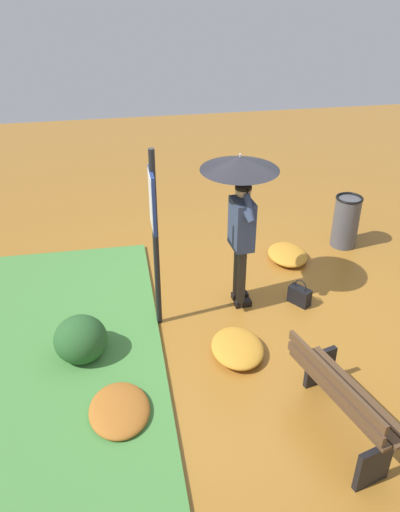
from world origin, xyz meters
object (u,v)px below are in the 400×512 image
Objects in this scene: info_sign_post at (154,221)px; trash_bin at (346,221)px; handbag at (300,295)px; park_bench at (342,399)px; person_with_umbrella at (241,194)px.

trash_bin is at bearing -64.50° from info_sign_post.
info_sign_post is 2.76× the size of trash_bin.
park_bench is (-2.09, 0.32, 0.28)m from handbag.
person_with_umbrella reaches higher than handbag.
person_with_umbrella is 5.53× the size of handbag.
trash_bin is (3.49, -1.53, 0.02)m from park_bench.
trash_bin is (1.40, -1.21, 0.29)m from handbag.
info_sign_post reaches higher than park_bench.
info_sign_post is at bearing 115.50° from trash_bin.
person_with_umbrella is at bearing -73.38° from info_sign_post.
handbag is 0.44× the size of trash_bin.
handbag is (-0.25, -0.80, -1.42)m from person_with_umbrella.
park_bench is at bearing 156.29° from trash_bin.
park_bench is at bearing -168.35° from person_with_umbrella.
info_sign_post is 2.31m from handbag.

